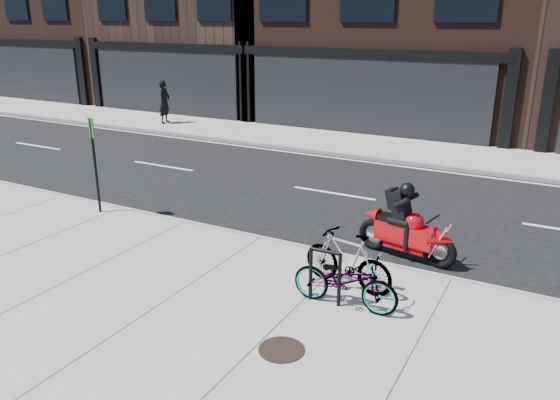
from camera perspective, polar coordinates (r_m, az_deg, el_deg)
The scene contains 10 objects.
ground at distance 13.29m, azimuth 2.20°, elevation -1.63°, with size 120.00×120.00×0.00m, color black.
sidewalk_near at distance 9.44m, azimuth -11.70°, elevation -10.48°, with size 60.00×6.00×0.13m, color gray.
sidewalk_far at distance 20.23m, azimuth 12.09°, elevation 5.26°, with size 60.00×3.50×0.13m, color gray.
bike_rack at distance 8.92m, azimuth 4.73°, elevation -7.47°, with size 0.57×0.08×0.94m.
bicycle_front at distance 8.87m, azimuth 6.82°, elevation -8.35°, with size 0.61×1.76×0.92m, color gray.
bicycle_rear at distance 9.46m, azimuth 7.09°, elevation -6.22°, with size 0.49×1.72×1.03m, color gray.
motorcycle at distance 11.01m, azimuth 13.51°, elevation -2.99°, with size 2.09×0.76×1.57m.
pedestrian at distance 24.73m, azimuth -11.99°, elevation 10.02°, with size 0.69×0.45×1.88m, color black.
manhole_cover at distance 7.98m, azimuth 0.16°, elevation -15.36°, with size 0.66×0.66×0.01m, color black.
sign_post at distance 13.47m, azimuth -18.83°, elevation 4.28°, with size 0.29×0.14×2.28m.
Camera 1 is at (5.52, -11.18, 4.60)m, focal length 35.00 mm.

